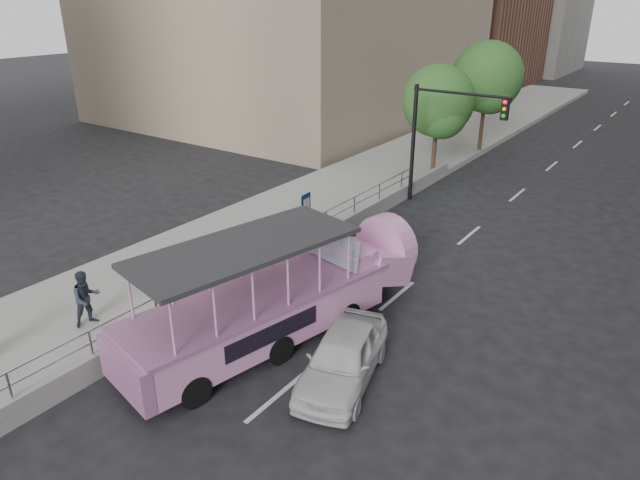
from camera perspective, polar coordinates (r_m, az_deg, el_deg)
ground at (r=15.78m, az=-2.56°, el=-10.34°), size 160.00×160.00×0.00m
sidewalk at (r=26.05m, az=0.83°, el=4.13°), size 5.50×80.00×0.30m
kerb_wall at (r=18.61m, az=-6.45°, el=-3.16°), size 0.24×30.00×0.36m
guardrail at (r=18.32m, az=-6.54°, el=-1.30°), size 0.07×22.00×0.71m
duck_boat at (r=15.73m, az=-3.47°, el=-5.63°), size 4.10×9.48×3.06m
car at (r=14.12m, az=2.32°, el=-11.65°), size 2.52×4.12×1.31m
pedestrian_mid at (r=16.93m, az=-22.34°, el=-5.40°), size 0.76×0.89×1.61m
parking_sign at (r=19.59m, az=-1.40°, el=2.05°), size 0.09×0.58×2.56m
traffic_signal at (r=25.38m, az=11.87°, el=10.98°), size 4.20×0.32×5.20m
street_tree_near at (r=29.03m, az=11.83°, el=13.15°), size 3.52×3.52×5.72m
street_tree_far at (r=34.42m, az=16.47°, el=15.09°), size 3.97×3.97×6.45m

